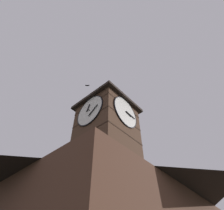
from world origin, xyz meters
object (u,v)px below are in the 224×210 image
at_px(clock_tower, 107,128).
at_px(flying_bird_low, 87,85).
at_px(pine_tree_behind, 90,207).
at_px(flying_bird_high, 120,92).

bearing_deg(clock_tower, flying_bird_low, -75.98).
bearing_deg(pine_tree_behind, flying_bird_low, 23.94).
bearing_deg(flying_bird_low, pine_tree_behind, -156.06).
xyz_separation_m(clock_tower, pine_tree_behind, (-2.50, -4.10, -4.92)).
distance_m(flying_bird_high, flying_bird_low, 5.26).
height_order(clock_tower, flying_bird_high, flying_bird_high).
distance_m(clock_tower, flying_bird_high, 10.26).
xyz_separation_m(clock_tower, flying_bird_high, (-4.04, -1.48, 9.32)).
relative_size(pine_tree_behind, flying_bird_low, 42.24).
distance_m(pine_tree_behind, flying_bird_low, 12.72).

